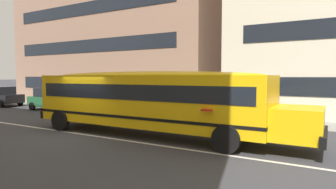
{
  "coord_description": "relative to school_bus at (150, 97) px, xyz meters",
  "views": [
    {
      "loc": [
        9.51,
        -8.73,
        2.53
      ],
      "look_at": [
        3.97,
        0.66,
        1.83
      ],
      "focal_mm": 30.68,
      "sensor_mm": 36.0,
      "label": 1
    }
  ],
  "objects": [
    {
      "name": "sidewalk_far",
      "position": [
        -2.71,
        6.41,
        -1.62
      ],
      "size": [
        120.0,
        3.0,
        0.01
      ],
      "primitive_type": "cube",
      "color": "gray",
      "rests_on": "ground_plane"
    },
    {
      "name": "parked_car_black_by_hydrant",
      "position": [
        -17.74,
        3.59,
        -0.78
      ],
      "size": [
        3.99,
        2.06,
        1.64
      ],
      "rotation": [
        0.0,
        0.0,
        0.06
      ],
      "color": "black",
      "rests_on": "ground_plane"
    },
    {
      "name": "parked_car_green_far_corner",
      "position": [
        -11.37,
        3.88,
        -0.78
      ],
      "size": [
        3.94,
        1.95,
        1.64
      ],
      "rotation": [
        0.0,
        0.0,
        -0.02
      ],
      "color": "#236038",
      "rests_on": "ground_plane"
    },
    {
      "name": "school_bus",
      "position": [
        0.0,
        0.0,
        0.0
      ],
      "size": [
        12.25,
        2.9,
        2.73
      ],
      "rotation": [
        0.0,
        0.0,
        0.01
      ],
      "color": "yellow",
      "rests_on": "ground_plane"
    },
    {
      "name": "apartment_block_far_left",
      "position": [
        -11.93,
        13.7,
        6.63
      ],
      "size": [
        21.06,
        11.62,
        16.5
      ],
      "color": "#93705B",
      "rests_on": "ground_plane"
    },
    {
      "name": "ground_plane",
      "position": [
        -2.71,
        -1.32,
        -1.62
      ],
      "size": [
        400.0,
        400.0,
        0.0
      ],
      "primitive_type": "plane",
      "color": "#38383D"
    },
    {
      "name": "lane_centreline",
      "position": [
        -2.71,
        -1.32,
        -1.62
      ],
      "size": [
        110.0,
        0.16,
        0.01
      ],
      "primitive_type": "cube",
      "color": "silver",
      "rests_on": "ground_plane"
    }
  ]
}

